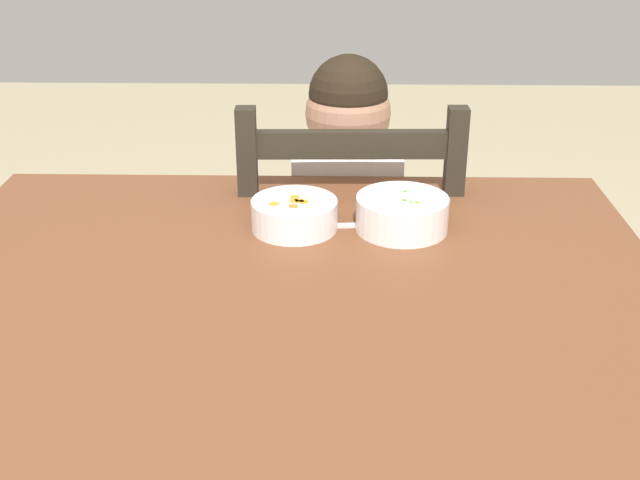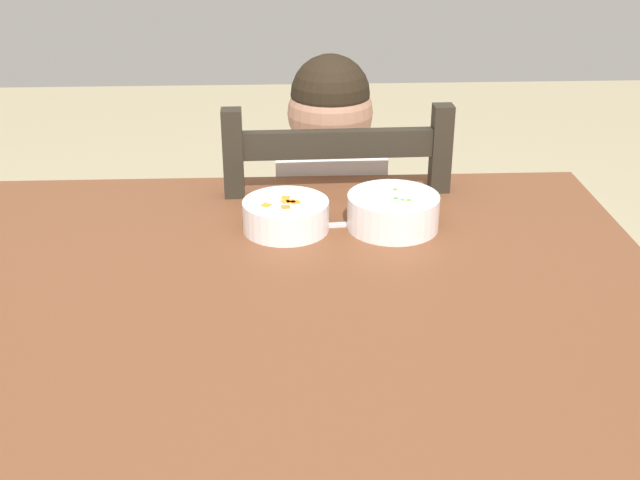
% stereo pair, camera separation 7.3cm
% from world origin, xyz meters
% --- Properties ---
extents(dining_table, '(1.13, 0.93, 0.72)m').
position_xyz_m(dining_table, '(0.00, 0.00, 0.62)').
color(dining_table, brown).
rests_on(dining_table, ground).
extents(dining_chair, '(0.43, 0.43, 0.89)m').
position_xyz_m(dining_chair, '(0.09, 0.52, 0.44)').
color(dining_chair, black).
rests_on(dining_chair, ground).
extents(child_figure, '(0.32, 0.31, 0.95)m').
position_xyz_m(child_figure, '(0.09, 0.51, 0.62)').
color(child_figure, white).
rests_on(child_figure, ground).
extents(bowl_of_peas, '(0.15, 0.15, 0.06)m').
position_xyz_m(bowl_of_peas, '(0.18, 0.22, 0.76)').
color(bowl_of_peas, white).
rests_on(bowl_of_peas, dining_table).
extents(bowl_of_carrots, '(0.14, 0.14, 0.05)m').
position_xyz_m(bowl_of_carrots, '(0.00, 0.22, 0.75)').
color(bowl_of_carrots, white).
rests_on(bowl_of_carrots, dining_table).
extents(spoon, '(0.14, 0.03, 0.01)m').
position_xyz_m(spoon, '(0.04, 0.22, 0.73)').
color(spoon, silver).
rests_on(spoon, dining_table).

